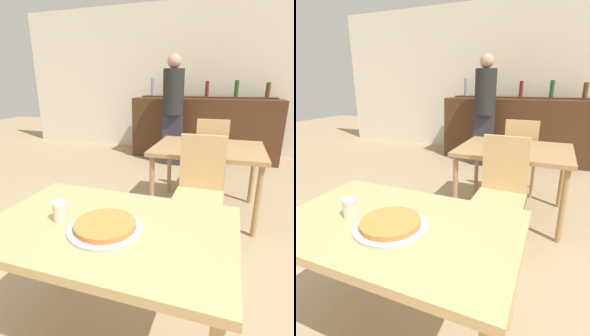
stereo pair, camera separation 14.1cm
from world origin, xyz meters
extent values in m
cube|color=silver|center=(0.00, 4.45, 1.40)|extent=(8.00, 0.05, 2.80)
cube|color=tan|center=(0.00, 0.00, 0.72)|extent=(1.13, 0.72, 0.04)
cylinder|color=tan|center=(-0.51, 0.30, 0.35)|extent=(0.05, 0.05, 0.70)
cylinder|color=tan|center=(0.51, 0.30, 0.35)|extent=(0.05, 0.05, 0.70)
cube|color=#A87F51|center=(0.28, 1.73, 0.71)|extent=(1.10, 0.88, 0.04)
cylinder|color=#A87F51|center=(-0.21, 1.36, 0.34)|extent=(0.05, 0.05, 0.69)
cylinder|color=#A87F51|center=(0.77, 1.36, 0.34)|extent=(0.05, 0.05, 0.69)
cylinder|color=#A87F51|center=(-0.21, 2.11, 0.34)|extent=(0.05, 0.05, 0.69)
cylinder|color=#A87F51|center=(0.77, 2.11, 0.34)|extent=(0.05, 0.05, 0.69)
cube|color=#4C2D19|center=(0.00, 3.94, 0.54)|extent=(2.60, 0.56, 1.09)
cube|color=#4C2D19|center=(0.00, 4.08, 1.10)|extent=(2.39, 0.24, 0.03)
cylinder|color=#9999A3|center=(-1.02, 4.08, 1.27)|extent=(0.08, 0.08, 0.32)
cylinder|color=#5B3314|center=(-0.51, 4.08, 1.25)|extent=(0.07, 0.07, 0.26)
cylinder|color=maroon|center=(0.00, 4.08, 1.25)|extent=(0.07, 0.07, 0.27)
cylinder|color=#1E5123|center=(0.51, 4.08, 1.26)|extent=(0.07, 0.07, 0.28)
cylinder|color=#5B3314|center=(1.02, 4.08, 1.24)|extent=(0.08, 0.08, 0.24)
cube|color=tan|center=(0.28, 1.05, 0.45)|extent=(0.40, 0.40, 0.04)
cube|color=tan|center=(0.28, 1.23, 0.71)|extent=(0.38, 0.04, 0.47)
cylinder|color=tan|center=(0.11, 0.88, 0.22)|extent=(0.03, 0.03, 0.43)
cylinder|color=tan|center=(0.45, 0.88, 0.22)|extent=(0.03, 0.03, 0.43)
cylinder|color=tan|center=(0.11, 1.22, 0.22)|extent=(0.03, 0.03, 0.43)
cylinder|color=tan|center=(0.45, 1.22, 0.22)|extent=(0.03, 0.03, 0.43)
cube|color=tan|center=(0.28, 2.42, 0.45)|extent=(0.40, 0.40, 0.04)
cube|color=tan|center=(0.28, 2.24, 0.71)|extent=(0.38, 0.04, 0.47)
cylinder|color=tan|center=(0.45, 2.59, 0.22)|extent=(0.03, 0.03, 0.43)
cylinder|color=tan|center=(0.11, 2.59, 0.22)|extent=(0.03, 0.03, 0.43)
cylinder|color=tan|center=(0.45, 2.25, 0.22)|extent=(0.03, 0.03, 0.43)
cylinder|color=tan|center=(0.11, 2.25, 0.22)|extent=(0.03, 0.03, 0.43)
cylinder|color=#B7B7BC|center=(0.00, -0.05, 0.74)|extent=(0.33, 0.33, 0.01)
cylinder|color=#CC7A38|center=(0.00, -0.05, 0.76)|extent=(0.27, 0.27, 0.02)
cylinder|color=beige|center=(-0.23, -0.04, 0.78)|extent=(0.07, 0.07, 0.07)
cylinder|color=silver|center=(-0.23, -0.04, 0.82)|extent=(0.07, 0.07, 0.02)
cube|color=#2D2D38|center=(-0.46, 3.36, 0.43)|extent=(0.32, 0.18, 0.85)
cylinder|color=#262626|center=(-0.46, 3.36, 1.21)|extent=(0.34, 0.34, 0.71)
sphere|color=tan|center=(-0.46, 3.36, 1.67)|extent=(0.22, 0.22, 0.22)
camera|label=1|loc=(0.49, -0.95, 1.36)|focal=28.00mm
camera|label=2|loc=(0.62, -0.90, 1.36)|focal=28.00mm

